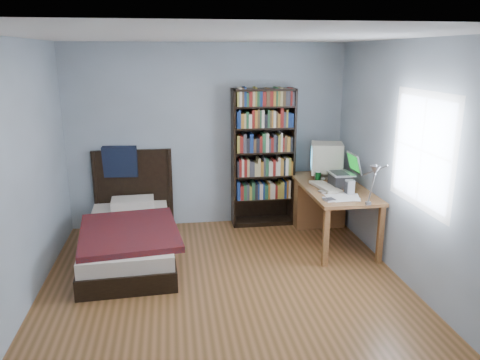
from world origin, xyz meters
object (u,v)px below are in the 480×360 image
at_px(bookshelf, 263,158).
at_px(bed, 130,234).
at_px(laptop, 342,177).
at_px(desk_lamp, 374,174).
at_px(crt_monitor, 326,158).
at_px(desk, 321,199).
at_px(speaker, 350,187).
at_px(soda_can, 318,177).
at_px(keyboard, 325,187).

relative_size(bookshelf, bed, 0.90).
bearing_deg(bed, laptop, 0.69).
xyz_separation_m(desk_lamp, bed, (-2.57, 1.05, -0.91)).
relative_size(crt_monitor, desk_lamp, 0.93).
bearing_deg(desk_lamp, bookshelf, 112.90).
bearing_deg(crt_monitor, desk, 146.07).
distance_m(speaker, bed, 2.69).
relative_size(soda_can, bed, 0.06).
xyz_separation_m(laptop, soda_can, (-0.23, 0.26, -0.05)).
bearing_deg(laptop, soda_can, 130.49).
distance_m(crt_monitor, desk_lamp, 1.54).
bearing_deg(bookshelf, soda_can, -38.70).
distance_m(crt_monitor, laptop, 0.48).
bearing_deg(desk, crt_monitor, -33.93).
bearing_deg(desk_lamp, soda_can, 96.29).
bearing_deg(keyboard, soda_can, 78.63).
relative_size(laptop, desk_lamp, 0.78).
bearing_deg(crt_monitor, bookshelf, 158.16).
bearing_deg(soda_can, bookshelf, 141.30).
xyz_separation_m(desk_lamp, speaker, (0.05, 0.74, -0.35)).
height_order(desk, desk_lamp, desk_lamp).
relative_size(crt_monitor, keyboard, 1.00).
distance_m(laptop, speaker, 0.34).
relative_size(laptop, speaker, 2.44).
height_order(desk_lamp, bed, desk_lamp).
relative_size(laptop, bed, 0.20).
distance_m(crt_monitor, bed, 2.73).
height_order(keyboard, speaker, speaker).
xyz_separation_m(desk_lamp, bookshelf, (-0.78, 1.85, -0.21)).
distance_m(speaker, soda_can, 0.64).
xyz_separation_m(laptop, desk_lamp, (-0.08, -1.08, 0.32)).
height_order(desk, keyboard, keyboard).
xyz_separation_m(soda_can, bookshelf, (-0.63, 0.51, 0.16)).
bearing_deg(soda_can, speaker, -72.04).
distance_m(desk_lamp, soda_can, 1.40).
relative_size(desk_lamp, speaker, 3.13).
distance_m(crt_monitor, speaker, 0.82).
height_order(desk_lamp, speaker, desk_lamp).
bearing_deg(desk, bookshelf, 158.76).
distance_m(laptop, soda_can, 0.35).
xyz_separation_m(desk, bed, (-2.54, -0.51, -0.16)).
relative_size(speaker, soda_can, 1.36).
distance_m(laptop, bed, 2.71).
relative_size(keyboard, bed, 0.24).
bearing_deg(speaker, crt_monitor, 85.83).
xyz_separation_m(laptop, bookshelf, (-0.86, 0.77, 0.11)).
bearing_deg(speaker, desk_lamp, -100.61).
relative_size(desk, soda_can, 12.42).
xyz_separation_m(laptop, speaker, (-0.03, -0.34, -0.03)).
bearing_deg(desk_lamp, speaker, 86.27).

